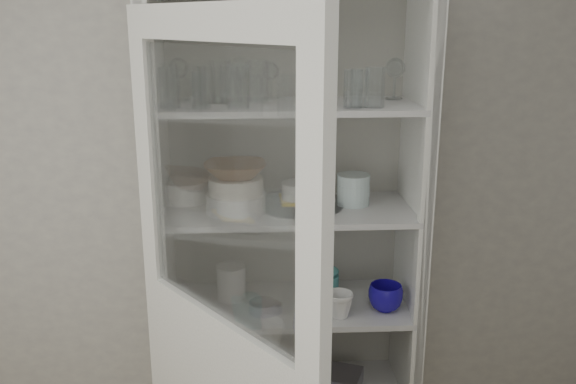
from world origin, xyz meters
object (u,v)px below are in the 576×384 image
(cream_bowl, at_px, (236,185))
(terracotta_bowl, at_px, (236,170))
(white_canister, at_px, (231,282))
(mug_blue, at_px, (386,297))
(goblet_0, at_px, (179,77))
(cream_dish, at_px, (244,384))
(pantry_cabinet, at_px, (287,277))
(yellow_trivet, at_px, (300,199))
(goblet_1, at_px, (271,79))
(goblet_3, at_px, (395,77))
(cupboard_door, at_px, (224,384))
(teal_jar, at_px, (327,284))
(glass_platter, at_px, (300,203))
(plate_stack_back, at_px, (184,190))
(mug_white, at_px, (340,305))
(white_ramekin, at_px, (300,190))
(plate_stack_front, at_px, (236,203))
(mug_teal, at_px, (315,283))
(grey_bowl_stack, at_px, (353,190))
(tin_box, at_px, (334,378))
(measuring_cups, at_px, (263,307))
(goblet_2, at_px, (319,74))

(cream_bowl, distance_m, terracotta_bowl, 0.06)
(white_canister, bearing_deg, mug_blue, -12.80)
(goblet_0, bearing_deg, cream_dish, -24.17)
(pantry_cabinet, distance_m, yellow_trivet, 0.35)
(goblet_1, height_order, goblet_3, goblet_3)
(goblet_1, xyz_separation_m, terracotta_bowl, (-0.14, -0.17, -0.31))
(cupboard_door, height_order, teal_jar, cupboard_door)
(goblet_1, bearing_deg, glass_platter, -44.48)
(plate_stack_back, bearing_deg, teal_jar, -6.53)
(cream_bowl, relative_size, mug_white, 1.92)
(white_ramekin, distance_m, cream_dish, 0.85)
(plate_stack_front, relative_size, cream_dish, 0.91)
(cupboard_door, height_order, mug_white, cupboard_door)
(mug_teal, bearing_deg, teal_jar, -43.87)
(goblet_3, xyz_separation_m, grey_bowl_stack, (-0.16, -0.06, -0.43))
(goblet_1, distance_m, cream_bowl, 0.43)
(mug_white, bearing_deg, terracotta_bowl, 144.72)
(cupboard_door, distance_m, tin_box, 0.82)
(plate_stack_back, bearing_deg, plate_stack_front, -36.35)
(cream_bowl, xyz_separation_m, measuring_cups, (0.10, -0.04, -0.48))
(teal_jar, distance_m, measuring_cups, 0.30)
(plate_stack_front, relative_size, mug_blue, 1.68)
(glass_platter, bearing_deg, goblet_2, 54.60)
(cupboard_door, xyz_separation_m, glass_platter, (0.28, 0.60, 0.40))
(glass_platter, distance_m, yellow_trivet, 0.01)
(goblet_1, xyz_separation_m, white_ramekin, (0.11, -0.11, -0.41))
(cupboard_door, relative_size, yellow_trivet, 13.21)
(mug_white, bearing_deg, white_canister, 133.86)
(grey_bowl_stack, bearing_deg, yellow_trivet, -179.07)
(pantry_cabinet, distance_m, plate_stack_back, 0.55)
(glass_platter, relative_size, teal_jar, 3.07)
(goblet_2, height_order, goblet_3, goblet_2)
(mug_teal, xyz_separation_m, measuring_cups, (-0.22, -0.16, -0.02))
(cupboard_door, relative_size, tin_box, 9.05)
(measuring_cups, bearing_deg, yellow_trivet, 34.53)
(cupboard_door, relative_size, goblet_3, 11.76)
(goblet_0, bearing_deg, plate_stack_front, -31.51)
(mug_white, bearing_deg, teal_jar, 76.01)
(glass_platter, xyz_separation_m, mug_teal, (0.07, 0.06, -0.37))
(cupboard_door, distance_m, mug_teal, 0.74)
(goblet_1, height_order, yellow_trivet, goblet_1)
(terracotta_bowl, height_order, measuring_cups, terracotta_bowl)
(mug_blue, bearing_deg, cupboard_door, -131.14)
(pantry_cabinet, xyz_separation_m, mug_teal, (0.12, 0.01, -0.03))
(pantry_cabinet, bearing_deg, teal_jar, -7.83)
(cupboard_door, bearing_deg, white_canister, 142.85)
(cream_dish, bearing_deg, white_canister, 123.80)
(glass_platter, height_order, yellow_trivet, yellow_trivet)
(mug_teal, bearing_deg, terracotta_bowl, -170.99)
(goblet_0, height_order, white_ramekin, goblet_0)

